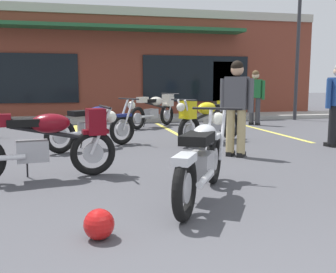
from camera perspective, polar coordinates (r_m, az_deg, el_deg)
ground_plane at (r=5.44m, az=-0.70°, el=-5.80°), size 80.00×80.00×0.00m
sidewalk_kerb at (r=13.41m, az=-8.04°, el=2.64°), size 22.00×1.80×0.14m
brick_storefront_building at (r=17.12m, az=-9.25°, el=10.20°), size 16.04×6.81×3.98m
painted_stall_lines at (r=9.85m, az=-6.26°, el=0.38°), size 7.71×4.80×0.01m
motorcycle_foreground_classic at (r=4.30m, az=5.12°, el=-3.23°), size 1.31×1.89×0.98m
motorcycle_red_sportbike at (r=7.71m, az=-10.91°, el=1.62°), size 1.86×1.36×0.98m
motorcycle_black_cruiser at (r=5.38m, az=-17.43°, el=-0.59°), size 2.10×0.77×0.98m
motorcycle_silver_naked at (r=11.39m, az=-1.91°, el=4.10°), size 1.70×1.60×0.98m
motorcycle_blue_standard at (r=8.26m, az=5.94°, el=2.60°), size 1.85×1.38×0.98m
person_in_black_shirt at (r=12.13m, az=12.78°, el=6.14°), size 0.52×0.47×1.68m
person_by_back_row at (r=6.81m, az=10.11°, el=4.95°), size 0.52×0.47×1.68m
helmet_on_pavement at (r=3.32m, az=-10.19°, el=-12.67°), size 0.26×0.26×0.26m
parking_lot_lamp_post at (r=14.28m, az=19.04°, el=14.79°), size 0.24×0.76×4.75m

